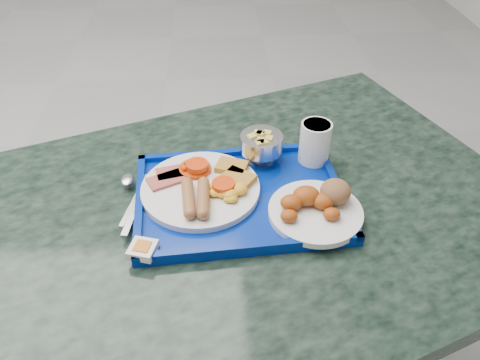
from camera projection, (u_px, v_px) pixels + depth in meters
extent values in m
cylinder|color=slate|center=(231.00, 324.00, 1.13)|extent=(0.11, 0.11, 0.66)
cube|color=black|center=(229.00, 219.00, 0.91)|extent=(1.36, 1.13, 0.04)
cube|color=navy|center=(240.00, 199.00, 0.91)|extent=(0.42, 0.32, 0.01)
cube|color=navy|center=(232.00, 152.00, 1.01)|extent=(0.40, 0.04, 0.01)
cube|color=navy|center=(250.00, 247.00, 0.80)|extent=(0.40, 0.04, 0.01)
cube|color=navy|center=(337.00, 186.00, 0.92)|extent=(0.03, 0.29, 0.01)
cube|color=navy|center=(139.00, 202.00, 0.89)|extent=(0.03, 0.29, 0.01)
cylinder|color=silver|center=(201.00, 189.00, 0.92)|extent=(0.23, 0.23, 0.01)
cube|color=#B9514A|center=(176.00, 172.00, 0.94)|extent=(0.09, 0.06, 0.01)
cube|color=#B9514A|center=(168.00, 179.00, 0.92)|extent=(0.09, 0.07, 0.01)
cylinder|color=#C83E08|center=(195.00, 169.00, 0.95)|extent=(0.07, 0.07, 0.01)
sphere|color=#C83E08|center=(203.00, 164.00, 0.95)|extent=(0.01, 0.01, 0.01)
sphere|color=#C83E08|center=(186.00, 163.00, 0.95)|extent=(0.01, 0.01, 0.01)
sphere|color=#C83E08|center=(205.00, 170.00, 0.93)|extent=(0.01, 0.01, 0.01)
sphere|color=#C83E08|center=(194.00, 165.00, 0.95)|extent=(0.01, 0.01, 0.01)
sphere|color=#C83E08|center=(198.00, 169.00, 0.94)|extent=(0.01, 0.01, 0.01)
sphere|color=#C83E08|center=(192.00, 168.00, 0.94)|extent=(0.01, 0.01, 0.01)
sphere|color=#C83E08|center=(186.00, 168.00, 0.94)|extent=(0.01, 0.01, 0.01)
sphere|color=#C83E08|center=(184.00, 169.00, 0.94)|extent=(0.01, 0.01, 0.01)
sphere|color=#C83E08|center=(192.00, 164.00, 0.95)|extent=(0.01, 0.01, 0.01)
sphere|color=#C83E08|center=(194.00, 165.00, 0.95)|extent=(0.01, 0.01, 0.01)
sphere|color=#C83E08|center=(193.00, 170.00, 0.94)|extent=(0.01, 0.01, 0.01)
sphere|color=#C83E08|center=(183.00, 167.00, 0.94)|extent=(0.01, 0.01, 0.01)
sphere|color=#C83E08|center=(194.00, 162.00, 0.96)|extent=(0.01, 0.01, 0.01)
sphere|color=#C83E08|center=(202.00, 160.00, 0.96)|extent=(0.01, 0.01, 0.01)
sphere|color=#C83E08|center=(193.00, 171.00, 0.93)|extent=(0.01, 0.01, 0.01)
sphere|color=#C83E08|center=(193.00, 170.00, 0.94)|extent=(0.01, 0.01, 0.01)
cube|color=#B1782C|center=(232.00, 167.00, 0.95)|extent=(0.07, 0.06, 0.01)
cube|color=#B1782C|center=(239.00, 178.00, 0.92)|extent=(0.08, 0.07, 0.01)
cylinder|color=brown|center=(188.00, 198.00, 0.87)|extent=(0.03, 0.09, 0.02)
cylinder|color=brown|center=(203.00, 198.00, 0.87)|extent=(0.02, 0.09, 0.02)
ellipsoid|color=gold|center=(222.00, 194.00, 0.88)|extent=(0.02, 0.02, 0.01)
ellipsoid|color=gold|center=(225.00, 183.00, 0.90)|extent=(0.03, 0.03, 0.02)
ellipsoid|color=gold|center=(226.00, 191.00, 0.89)|extent=(0.03, 0.03, 0.02)
ellipsoid|color=gold|center=(228.00, 199.00, 0.87)|extent=(0.02, 0.02, 0.01)
ellipsoid|color=gold|center=(234.00, 192.00, 0.89)|extent=(0.02, 0.02, 0.02)
ellipsoid|color=gold|center=(214.00, 193.00, 0.89)|extent=(0.02, 0.02, 0.01)
ellipsoid|color=gold|center=(239.00, 189.00, 0.89)|extent=(0.03, 0.03, 0.02)
ellipsoid|color=gold|center=(216.00, 187.00, 0.90)|extent=(0.03, 0.03, 0.02)
ellipsoid|color=gold|center=(232.00, 198.00, 0.87)|extent=(0.02, 0.02, 0.01)
ellipsoid|color=gold|center=(230.00, 194.00, 0.88)|extent=(0.03, 0.03, 0.02)
ellipsoid|color=gold|center=(217.00, 193.00, 0.89)|extent=(0.02, 0.02, 0.01)
cylinder|color=red|center=(197.00, 166.00, 0.94)|extent=(0.04, 0.04, 0.01)
cylinder|color=red|center=(223.00, 185.00, 0.89)|extent=(0.04, 0.04, 0.01)
cylinder|color=silver|center=(315.00, 212.00, 0.86)|extent=(0.17, 0.17, 0.01)
ellipsoid|color=#994212|center=(332.00, 214.00, 0.84)|extent=(0.03, 0.03, 0.02)
ellipsoid|color=#994212|center=(323.00, 201.00, 0.86)|extent=(0.04, 0.03, 0.03)
ellipsoid|color=#994212|center=(306.00, 196.00, 0.86)|extent=(0.05, 0.04, 0.03)
ellipsoid|color=#994212|center=(291.00, 203.00, 0.85)|extent=(0.04, 0.03, 0.03)
ellipsoid|color=#994212|center=(289.00, 216.00, 0.83)|extent=(0.03, 0.03, 0.02)
ellipsoid|color=brown|center=(335.00, 192.00, 0.87)|extent=(0.06, 0.06, 0.05)
cylinder|color=#B4B4B6|center=(261.00, 158.00, 1.00)|extent=(0.06, 0.06, 0.01)
cylinder|color=#B4B4B6|center=(261.00, 154.00, 0.99)|extent=(0.02, 0.02, 0.02)
cylinder|color=#B4B4B6|center=(261.00, 143.00, 0.98)|extent=(0.09, 0.09, 0.04)
cube|color=#EED25A|center=(269.00, 140.00, 0.96)|extent=(0.02, 0.02, 0.01)
cube|color=#EED25A|center=(252.00, 138.00, 0.97)|extent=(0.02, 0.02, 0.01)
cube|color=#EED25A|center=(260.00, 135.00, 0.98)|extent=(0.02, 0.02, 0.01)
cube|color=#EED25A|center=(261.00, 142.00, 0.96)|extent=(0.02, 0.02, 0.01)
cube|color=#EED25A|center=(260.00, 144.00, 0.95)|extent=(0.02, 0.02, 0.01)
cube|color=#EED25A|center=(264.00, 143.00, 0.95)|extent=(0.02, 0.02, 0.01)
cube|color=#EED25A|center=(267.00, 134.00, 0.98)|extent=(0.02, 0.02, 0.01)
cube|color=#EED25A|center=(258.00, 134.00, 0.98)|extent=(0.02, 0.02, 0.01)
cylinder|color=white|center=(315.00, 142.00, 0.97)|extent=(0.06, 0.06, 0.09)
cylinder|color=#E64C0C|center=(317.00, 126.00, 0.95)|extent=(0.06, 0.06, 0.01)
cube|color=#B4B4B6|center=(132.00, 205.00, 0.89)|extent=(0.04, 0.12, 0.00)
ellipsoid|color=#B4B4B6|center=(127.00, 180.00, 0.94)|extent=(0.03, 0.04, 0.01)
cube|color=#B4B4B6|center=(137.00, 203.00, 0.89)|extent=(0.04, 0.17, 0.00)
cube|color=white|center=(143.00, 249.00, 0.79)|extent=(0.05, 0.05, 0.02)
cube|color=orange|center=(142.00, 246.00, 0.79)|extent=(0.03, 0.03, 0.00)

